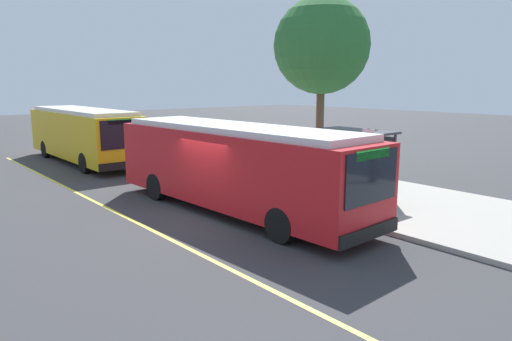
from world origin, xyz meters
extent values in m
plane|color=#38383A|center=(0.00, 0.00, 0.00)|extent=(120.00, 120.00, 0.00)
cube|color=#A8A399|center=(0.00, 6.00, 0.07)|extent=(44.00, 6.40, 0.15)
cube|color=#E0D64C|center=(0.00, -2.20, 0.00)|extent=(36.00, 0.14, 0.01)
cube|color=red|center=(-0.02, 1.00, 1.55)|extent=(10.87, 2.98, 2.40)
cube|color=silver|center=(-0.02, 1.00, 2.85)|extent=(10.00, 2.69, 0.20)
cube|color=black|center=(5.38, 1.22, 1.98)|extent=(0.13, 2.17, 1.34)
cube|color=black|center=(-0.07, 2.29, 1.84)|extent=(9.48, 0.42, 1.06)
cube|color=white|center=(-0.07, 2.29, 0.57)|extent=(10.23, 0.44, 0.28)
cube|color=#26D83F|center=(5.38, 1.22, 2.57)|extent=(0.09, 1.40, 0.24)
cube|color=black|center=(5.39, 1.22, 0.53)|extent=(0.18, 2.50, 0.36)
cylinder|color=black|center=(3.27, 2.29, 0.50)|extent=(1.01, 0.32, 1.00)
cylinder|color=black|center=(3.36, -0.02, 0.50)|extent=(1.01, 0.32, 1.00)
cylinder|color=black|center=(-3.30, 2.02, 0.50)|extent=(1.01, 0.32, 1.00)
cylinder|color=black|center=(-3.20, -0.28, 0.50)|extent=(1.01, 0.32, 1.00)
cube|color=gold|center=(-13.46, 0.76, 1.55)|extent=(10.46, 2.58, 2.40)
cube|color=silver|center=(-13.46, 0.76, 2.85)|extent=(9.62, 2.32, 0.20)
cube|color=black|center=(-8.22, 0.75, 1.98)|extent=(0.05, 2.17, 1.34)
cube|color=black|center=(-13.46, 2.05, 1.84)|extent=(9.20, 0.07, 1.06)
cube|color=black|center=(-13.46, 2.05, 0.57)|extent=(9.93, 0.06, 0.28)
cube|color=#26D83F|center=(-8.22, 0.75, 2.57)|extent=(0.03, 1.40, 0.24)
cube|color=black|center=(-8.21, 0.75, 0.53)|extent=(0.09, 2.50, 0.36)
cylinder|color=black|center=(-10.22, 1.91, 0.50)|extent=(1.00, 0.28, 1.00)
cylinder|color=black|center=(-10.23, -0.40, 0.50)|extent=(1.00, 0.28, 1.00)
cylinder|color=black|center=(-16.59, 1.92, 0.50)|extent=(1.00, 0.28, 1.00)
cylinder|color=black|center=(-16.60, -0.39, 0.50)|extent=(1.00, 0.28, 1.00)
cylinder|color=#333338|center=(2.85, 5.95, 1.35)|extent=(0.10, 0.10, 2.40)
cylinder|color=#333338|center=(2.85, 4.65, 1.35)|extent=(0.10, 0.10, 2.40)
cylinder|color=#333338|center=(0.25, 5.95, 1.35)|extent=(0.10, 0.10, 2.40)
cylinder|color=#333338|center=(0.25, 4.65, 1.35)|extent=(0.10, 0.10, 2.40)
cube|color=#333338|center=(1.55, 5.30, 2.59)|extent=(2.90, 1.60, 0.08)
cube|color=#4C606B|center=(1.55, 5.95, 1.35)|extent=(2.47, 0.04, 2.16)
cube|color=navy|center=(0.25, 5.30, 1.30)|extent=(0.06, 1.11, 1.82)
cube|color=brown|center=(1.38, 5.41, 0.60)|extent=(1.60, 0.44, 0.06)
cube|color=brown|center=(1.38, 5.65, 0.88)|extent=(1.60, 0.05, 0.44)
cube|color=#333338|center=(0.66, 5.41, 0.38)|extent=(0.08, 0.40, 0.45)
cube|color=#333338|center=(2.10, 5.41, 0.38)|extent=(0.08, 0.40, 0.45)
cylinder|color=#333338|center=(3.58, 3.42, 1.55)|extent=(0.07, 0.07, 2.80)
cube|color=white|center=(3.58, 3.40, 2.65)|extent=(0.44, 0.03, 0.56)
cube|color=red|center=(3.58, 3.39, 2.65)|extent=(0.40, 0.01, 0.16)
cylinder|color=#282D47|center=(1.28, 4.64, 0.57)|extent=(0.14, 0.14, 0.85)
cylinder|color=#282D47|center=(1.28, 4.46, 0.57)|extent=(0.14, 0.14, 0.85)
cube|color=red|center=(1.28, 4.55, 1.31)|extent=(0.24, 0.40, 0.62)
sphere|color=tan|center=(1.28, 4.55, 1.73)|extent=(0.22, 0.22, 0.22)
cylinder|color=brown|center=(-2.23, 7.56, 2.25)|extent=(0.36, 0.36, 4.20)
sphere|color=#28662D|center=(-2.23, 7.56, 5.96)|extent=(4.28, 4.28, 4.28)
camera|label=1|loc=(12.37, -8.40, 4.29)|focal=32.94mm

